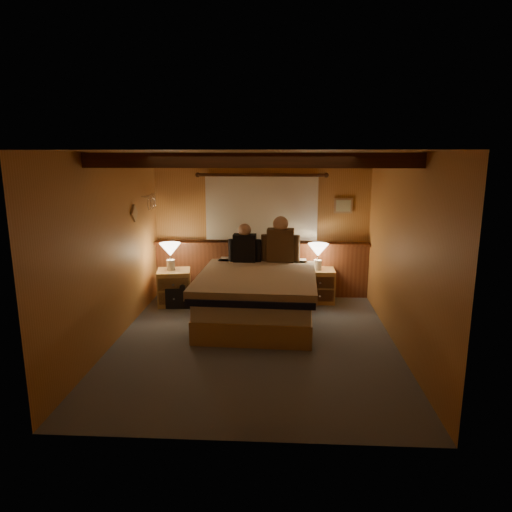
# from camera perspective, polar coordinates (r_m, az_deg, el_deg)

# --- Properties ---
(floor) EXTENTS (4.20, 4.20, 0.00)m
(floor) POSITION_cam_1_polar(r_m,az_deg,el_deg) (6.00, -0.21, -10.70)
(floor) COLOR #4D515C
(floor) RESTS_ON ground
(ceiling) EXTENTS (4.20, 4.20, 0.00)m
(ceiling) POSITION_cam_1_polar(r_m,az_deg,el_deg) (5.52, -0.23, 12.87)
(ceiling) COLOR tan
(ceiling) RESTS_ON wall_back
(wall_back) EXTENTS (3.60, 0.00, 3.60)m
(wall_back) POSITION_cam_1_polar(r_m,az_deg,el_deg) (7.70, 0.71, 3.79)
(wall_back) COLOR #B97E42
(wall_back) RESTS_ON floor
(wall_left) EXTENTS (0.00, 4.20, 4.20)m
(wall_left) POSITION_cam_1_polar(r_m,az_deg,el_deg) (6.02, -17.60, 0.75)
(wall_left) COLOR #B97E42
(wall_left) RESTS_ON floor
(wall_right) EXTENTS (0.00, 4.20, 4.20)m
(wall_right) POSITION_cam_1_polar(r_m,az_deg,el_deg) (5.82, 17.77, 0.36)
(wall_right) COLOR #B97E42
(wall_right) RESTS_ON floor
(wall_front) EXTENTS (3.60, 0.00, 3.60)m
(wall_front) POSITION_cam_1_polar(r_m,az_deg,el_deg) (3.61, -2.22, -6.25)
(wall_front) COLOR #B97E42
(wall_front) RESTS_ON floor
(wainscot) EXTENTS (3.60, 0.23, 0.94)m
(wainscot) POSITION_cam_1_polar(r_m,az_deg,el_deg) (7.78, 0.67, -1.49)
(wainscot) COLOR brown
(wainscot) RESTS_ON wall_back
(curtain_window) EXTENTS (2.18, 0.09, 1.11)m
(curtain_window) POSITION_cam_1_polar(r_m,az_deg,el_deg) (7.59, 0.69, 6.11)
(curtain_window) COLOR #4F2513
(curtain_window) RESTS_ON wall_back
(ceiling_beams) EXTENTS (3.60, 1.65, 0.16)m
(ceiling_beams) POSITION_cam_1_polar(r_m,az_deg,el_deg) (5.67, -0.14, 11.95)
(ceiling_beams) COLOR #4F2513
(ceiling_beams) RESTS_ON ceiling
(coat_rail) EXTENTS (0.05, 0.55, 0.24)m
(coat_rail) POSITION_cam_1_polar(r_m,az_deg,el_deg) (7.41, -12.97, 6.77)
(coat_rail) COLOR silver
(coat_rail) RESTS_ON wall_left
(framed_print) EXTENTS (0.30, 0.04, 0.25)m
(framed_print) POSITION_cam_1_polar(r_m,az_deg,el_deg) (7.70, 10.86, 6.19)
(framed_print) COLOR #A47C52
(framed_print) RESTS_ON wall_back
(bed) EXTENTS (1.72, 2.18, 0.72)m
(bed) POSITION_cam_1_polar(r_m,az_deg,el_deg) (6.62, 0.20, -4.99)
(bed) COLOR #AA8248
(bed) RESTS_ON floor
(nightstand_left) EXTENTS (0.59, 0.55, 0.57)m
(nightstand_left) POSITION_cam_1_polar(r_m,az_deg,el_deg) (7.47, -10.17, -3.88)
(nightstand_left) COLOR #AA8248
(nightstand_left) RESTS_ON floor
(nightstand_right) EXTENTS (0.50, 0.45, 0.54)m
(nightstand_right) POSITION_cam_1_polar(r_m,az_deg,el_deg) (7.58, 7.87, -3.66)
(nightstand_right) COLOR #AA8248
(nightstand_right) RESTS_ON floor
(lamp_left) EXTENTS (0.33, 0.33, 0.44)m
(lamp_left) POSITION_cam_1_polar(r_m,az_deg,el_deg) (7.36, -10.67, 0.59)
(lamp_left) COLOR silver
(lamp_left) RESTS_ON nightstand_left
(lamp_right) EXTENTS (0.33, 0.33, 0.43)m
(lamp_right) POSITION_cam_1_polar(r_m,az_deg,el_deg) (7.40, 7.76, 0.54)
(lamp_right) COLOR silver
(lamp_right) RESTS_ON nightstand_right
(person_left) EXTENTS (0.52, 0.22, 0.63)m
(person_left) POSITION_cam_1_polar(r_m,az_deg,el_deg) (7.17, -1.42, 1.24)
(person_left) COLOR black
(person_left) RESTS_ON bed
(person_right) EXTENTS (0.61, 0.27, 0.75)m
(person_right) POSITION_cam_1_polar(r_m,az_deg,el_deg) (7.19, 3.07, 1.66)
(person_right) COLOR #47321C
(person_right) RESTS_ON bed
(duffel_bag) EXTENTS (0.57, 0.36, 0.39)m
(duffel_bag) POSITION_cam_1_polar(r_m,az_deg,el_deg) (7.41, -8.96, -4.89)
(duffel_bag) COLOR black
(duffel_bag) RESTS_ON floor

